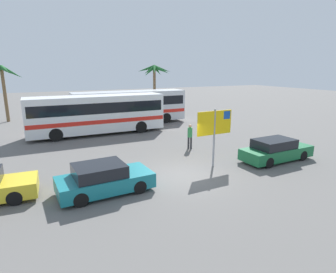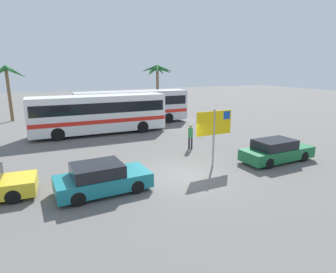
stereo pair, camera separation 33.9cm
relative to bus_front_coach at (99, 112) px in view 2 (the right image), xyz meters
The scene contains 9 objects.
ground 11.54m from the bus_front_coach, 80.80° to the right, with size 120.00×120.00×0.00m, color #605E5B.
bus_front_coach is the anchor object (origin of this frame).
bus_rear_coach 4.88m from the bus_front_coach, 38.79° to the left, with size 10.80×2.46×3.17m.
ferry_sign 11.45m from the bus_front_coach, 68.93° to the right, with size 2.20×0.14×3.20m.
car_teal 11.76m from the bus_front_coach, 100.94° to the right, with size 4.13×2.08×1.32m.
car_green 13.99m from the bus_front_coach, 55.53° to the right, with size 4.50×1.78×1.32m.
pedestrian_near_sign 8.52m from the bus_front_coach, 57.00° to the right, with size 0.32×0.32×1.68m.
palm_tree_seaside 12.13m from the bus_front_coach, 43.38° to the left, with size 3.79×3.73×5.70m.
palm_tree_inland 12.28m from the bus_front_coach, 125.92° to the left, with size 3.37×3.87×5.62m.
Camera 2 is at (-6.18, -11.86, 5.30)m, focal length 30.04 mm.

